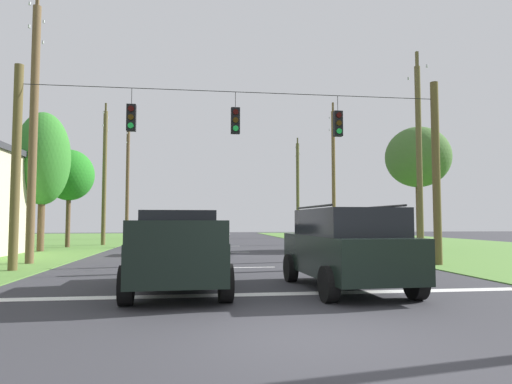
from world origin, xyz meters
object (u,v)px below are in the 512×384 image
at_px(distant_car_crossing_white, 187,239).
at_px(utility_pole_distant_right, 104,174).
at_px(utility_pole_mid_right, 419,157).
at_px(pickup_truck, 178,250).
at_px(utility_pole_distant_left, 127,182).
at_px(tree_roadside_far_right, 418,158).
at_px(utility_pole_far_right, 334,172).
at_px(suv_black, 345,246).
at_px(utility_pole_near_left, 298,188).
at_px(tree_roadside_right, 43,159).
at_px(overhead_signal_span, 239,162).
at_px(tree_roadside_left, 69,175).
at_px(utility_pole_far_left, 33,127).

distance_m(distant_car_crossing_white, utility_pole_distant_right, 11.82).
relative_size(utility_pole_mid_right, utility_pole_distant_right, 0.96).
xyz_separation_m(pickup_truck, distant_car_crossing_white, (-0.01, 11.62, -0.18)).
distance_m(utility_pole_distant_left, tree_roadside_far_right, 26.18).
bearing_deg(tree_roadside_far_right, utility_pole_far_right, 120.91).
xyz_separation_m(suv_black, utility_pole_near_left, (6.35, 33.14, 3.88)).
relative_size(utility_pole_distant_right, tree_roadside_far_right, 1.34).
bearing_deg(utility_pole_near_left, utility_pole_distant_right, -144.66).
distance_m(utility_pole_mid_right, tree_roadside_right, 19.68).
relative_size(overhead_signal_span, utility_pole_mid_right, 1.63).
distance_m(distant_car_crossing_white, utility_pole_far_right, 14.17).
bearing_deg(utility_pole_distant_right, tree_roadside_far_right, -18.39).
bearing_deg(tree_roadside_left, tree_roadside_right, -95.67).
distance_m(utility_pole_near_left, utility_pole_distant_right, 20.04).
relative_size(distant_car_crossing_white, utility_pole_distant_right, 0.45).
relative_size(utility_pole_mid_right, utility_pole_distant_left, 0.90).
height_order(utility_pole_near_left, tree_roadside_far_right, utility_pole_near_left).
height_order(pickup_truck, utility_pole_far_right, utility_pole_far_right).
relative_size(suv_black, tree_roadside_right, 0.63).
relative_size(distant_car_crossing_white, utility_pole_far_right, 0.43).
relative_size(suv_black, distant_car_crossing_white, 1.10).
bearing_deg(utility_pole_far_left, utility_pole_distant_left, 89.81).
height_order(utility_pole_far_right, utility_pole_far_left, utility_pole_far_left).
height_order(utility_pole_distant_right, utility_pole_distant_left, utility_pole_distant_left).
bearing_deg(overhead_signal_span, suv_black, -68.27).
bearing_deg(distant_car_crossing_white, utility_pole_mid_right, -18.96).
bearing_deg(utility_pole_near_left, utility_pole_far_right, -90.64).
xyz_separation_m(pickup_truck, utility_pole_distant_right, (-5.89, 20.99, 3.98)).
height_order(pickup_truck, utility_pole_near_left, utility_pole_near_left).
xyz_separation_m(suv_black, tree_roadside_left, (-11.68, 19.09, 3.51)).
bearing_deg(tree_roadside_far_right, overhead_signal_span, -140.98).
distance_m(distant_car_crossing_white, tree_roadside_left, 10.92).
height_order(distant_car_crossing_white, utility_pole_distant_left, utility_pole_distant_left).
distance_m(suv_black, utility_pole_near_left, 33.96).
relative_size(pickup_truck, utility_pole_distant_right, 0.55).
distance_m(suv_black, tree_roadside_right, 19.86).
height_order(utility_pole_mid_right, utility_pole_distant_right, utility_pole_distant_right).
height_order(suv_black, utility_pole_far_left, utility_pole_far_left).
relative_size(pickup_truck, tree_roadside_far_right, 0.74).
distance_m(overhead_signal_span, tree_roadside_left, 16.70).
xyz_separation_m(utility_pole_far_left, tree_roadside_left, (-1.59, 11.15, -0.84)).
distance_m(pickup_truck, tree_roadside_left, 20.34).
bearing_deg(utility_pole_near_left, suv_black, -100.84).
distance_m(utility_pole_mid_right, tree_roadside_far_right, 7.28).
relative_size(distant_car_crossing_white, utility_pole_far_left, 0.40).
distance_m(suv_black, utility_pole_far_left, 13.56).
height_order(pickup_truck, tree_roadside_far_right, tree_roadside_far_right).
xyz_separation_m(utility_pole_distant_right, tree_roadside_right, (-2.06, -6.29, 0.13)).
height_order(utility_pole_distant_left, tree_roadside_left, utility_pole_distant_left).
height_order(utility_pole_near_left, tree_roadside_left, utility_pole_near_left).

